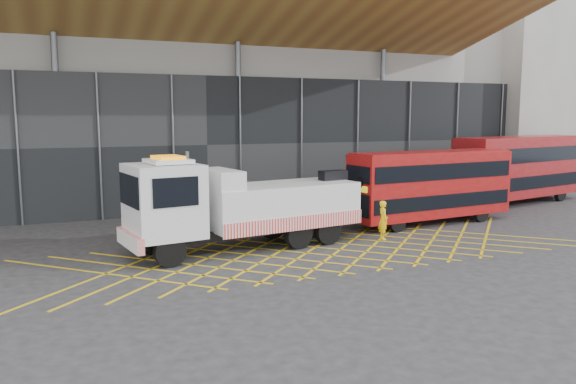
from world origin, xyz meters
name	(u,v)px	position (x,y,z in m)	size (l,w,h in m)	color
ground_plane	(233,261)	(0.00, 0.00, 0.00)	(120.00, 120.00, 0.00)	#28282A
road_markings	(323,251)	(4.00, 0.00, 0.01)	(24.76, 7.16, 0.01)	gold
construction_building	(178,68)	(1.92, 18.40, 8.98)	(55.00, 23.97, 18.00)	gray
east_building	(535,65)	(32.00, 16.00, 10.00)	(15.00, 12.00, 20.00)	gray
recovery_truck	(239,205)	(0.84, 1.71, 1.94)	(12.14, 4.30, 4.21)	black
bus_towed	(431,184)	(12.00, 3.37, 2.14)	(9.63, 3.09, 3.85)	maroon
bus_second	(520,166)	(21.70, 6.95, 2.42)	(10.97, 4.56, 4.36)	maroon
worker	(383,220)	(7.60, 1.05, 0.90)	(0.66, 0.43, 1.81)	yellow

